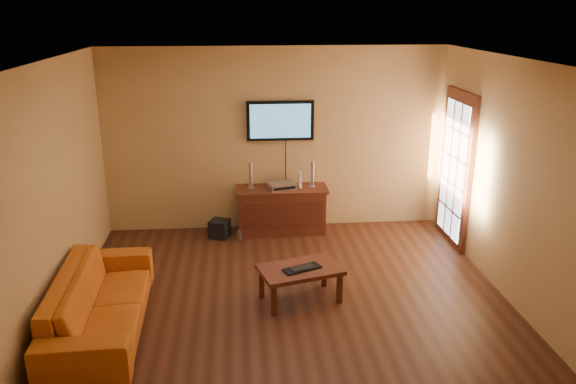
{
  "coord_description": "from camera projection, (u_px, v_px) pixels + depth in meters",
  "views": [
    {
      "loc": [
        -0.54,
        -5.57,
        3.21
      ],
      "look_at": [
        0.04,
        0.8,
        1.1
      ],
      "focal_mm": 35.0,
      "sensor_mm": 36.0,
      "label": 1
    }
  ],
  "objects": [
    {
      "name": "television",
      "position": [
        280.0,
        121.0,
        8.13
      ],
      "size": [
        0.98,
        0.08,
        0.58
      ],
      "color": "black",
      "rests_on": "ground"
    },
    {
      "name": "av_receiver",
      "position": [
        281.0,
        186.0,
        8.19
      ],
      "size": [
        0.45,
        0.37,
        0.09
      ],
      "primitive_type": "cube",
      "rotation": [
        0.0,
        0.0,
        0.28
      ],
      "color": "silver",
      "rests_on": "media_console"
    },
    {
      "name": "media_console",
      "position": [
        282.0,
        210.0,
        8.33
      ],
      "size": [
        1.34,
        0.51,
        0.69
      ],
      "color": "#451A0F",
      "rests_on": "ground"
    },
    {
      "name": "sofa",
      "position": [
        99.0,
        292.0,
        5.77
      ],
      "size": [
        0.72,
        2.19,
        0.85
      ],
      "primitive_type": "imported",
      "rotation": [
        0.0,
        0.0,
        1.61
      ],
      "color": "#C05A15",
      "rests_on": "ground"
    },
    {
      "name": "ground_plane",
      "position": [
        291.0,
        307.0,
        6.32
      ],
      "size": [
        5.0,
        5.0,
        0.0
      ],
      "primitive_type": "plane",
      "color": "#33190E",
      "rests_on": "ground"
    },
    {
      "name": "french_door",
      "position": [
        455.0,
        170.0,
        7.8
      ],
      "size": [
        0.07,
        1.02,
        2.22
      ],
      "color": "#451A0F",
      "rests_on": "ground"
    },
    {
      "name": "subwoofer",
      "position": [
        220.0,
        229.0,
        8.19
      ],
      "size": [
        0.34,
        0.34,
        0.26
      ],
      "primitive_type": "cube",
      "rotation": [
        0.0,
        0.0,
        -0.35
      ],
      "color": "black",
      "rests_on": "ground"
    },
    {
      "name": "bottle",
      "position": [
        240.0,
        236.0,
        8.06
      ],
      "size": [
        0.06,
        0.06,
        0.18
      ],
      "color": "white",
      "rests_on": "ground"
    },
    {
      "name": "room_walls",
      "position": [
        286.0,
        148.0,
        6.38
      ],
      "size": [
        5.0,
        5.0,
        5.0
      ],
      "color": "tan",
      "rests_on": "ground"
    },
    {
      "name": "speaker_left",
      "position": [
        251.0,
        177.0,
        8.17
      ],
      "size": [
        0.11,
        0.11,
        0.39
      ],
      "color": "silver",
      "rests_on": "media_console"
    },
    {
      "name": "keyboard",
      "position": [
        302.0,
        268.0,
        6.3
      ],
      "size": [
        0.46,
        0.32,
        0.03
      ],
      "color": "black",
      "rests_on": "coffee_table"
    },
    {
      "name": "coffee_table",
      "position": [
        300.0,
        272.0,
        6.37
      ],
      "size": [
        1.02,
        0.77,
        0.41
      ],
      "color": "#451A0F",
      "rests_on": "ground"
    },
    {
      "name": "game_console",
      "position": [
        300.0,
        180.0,
        8.25
      ],
      "size": [
        0.05,
        0.16,
        0.22
      ],
      "primitive_type": "cube",
      "rotation": [
        0.0,
        0.0,
        -0.01
      ],
      "color": "white",
      "rests_on": "media_console"
    },
    {
      "name": "speaker_right",
      "position": [
        312.0,
        175.0,
        8.23
      ],
      "size": [
        0.1,
        0.1,
        0.38
      ],
      "color": "silver",
      "rests_on": "media_console"
    }
  ]
}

